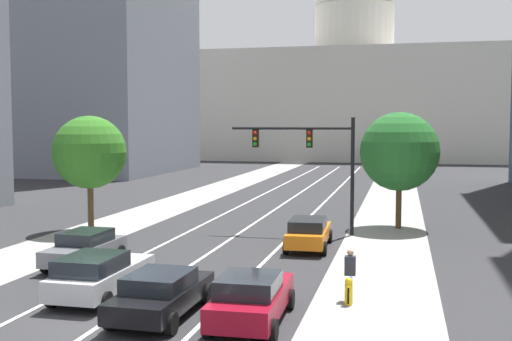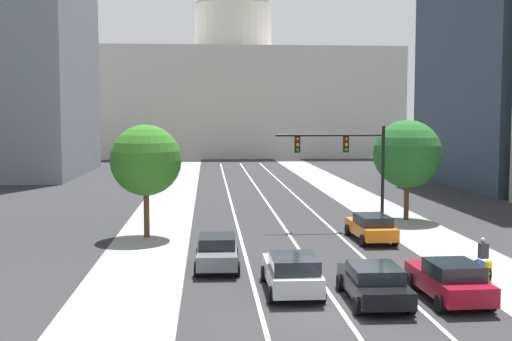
% 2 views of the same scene
% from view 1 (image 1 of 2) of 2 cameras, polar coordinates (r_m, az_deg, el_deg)
% --- Properties ---
extents(ground_plane, '(400.00, 400.00, 0.00)m').
position_cam_1_polar(ground_plane, '(57.83, 4.69, -1.61)').
color(ground_plane, '#2B2B2D').
extents(sidewalk_left, '(4.17, 130.00, 0.01)m').
position_cam_1_polar(sidewalk_left, '(54.69, -4.13, -1.93)').
color(sidewalk_left, gray).
rests_on(sidewalk_left, ground).
extents(sidewalk_right, '(4.17, 130.00, 0.01)m').
position_cam_1_polar(sidewalk_right, '(52.24, 12.29, -2.31)').
color(sidewalk_right, gray).
rests_on(sidewalk_right, ground).
extents(lane_stripe_left, '(0.16, 90.00, 0.01)m').
position_cam_1_polar(lane_stripe_left, '(43.80, -1.89, -3.45)').
color(lane_stripe_left, white).
rests_on(lane_stripe_left, ground).
extents(lane_stripe_center, '(0.16, 90.00, 0.01)m').
position_cam_1_polar(lane_stripe_center, '(43.15, 1.73, -3.57)').
color(lane_stripe_center, white).
rests_on(lane_stripe_center, ground).
extents(lane_stripe_right, '(0.16, 90.00, 0.01)m').
position_cam_1_polar(lane_stripe_right, '(42.69, 5.45, -3.67)').
color(lane_stripe_right, white).
rests_on(lane_stripe_right, ground).
extents(capitol_building, '(54.15, 28.18, 39.05)m').
position_cam_1_polar(capitol_building, '(110.77, 8.86, 7.30)').
color(capitol_building, beige).
rests_on(capitol_building, ground).
extents(car_crimson, '(2.13, 4.58, 1.52)m').
position_cam_1_polar(car_crimson, '(18.77, -0.43, -11.46)').
color(car_crimson, maroon).
rests_on(car_crimson, ground).
extents(car_silver, '(2.10, 4.71, 1.56)m').
position_cam_1_polar(car_silver, '(22.08, -14.03, -9.11)').
color(car_silver, '#B2B5BA').
rests_on(car_silver, ground).
extents(car_gray, '(2.02, 4.34, 1.46)m').
position_cam_1_polar(car_gray, '(27.02, -15.27, -6.79)').
color(car_gray, slate).
rests_on(car_gray, ground).
extents(car_black, '(2.14, 4.65, 1.39)m').
position_cam_1_polar(car_black, '(19.64, -8.60, -10.94)').
color(car_black, black).
rests_on(car_black, ground).
extents(car_orange, '(2.07, 4.73, 1.46)m').
position_cam_1_polar(car_orange, '(29.79, 4.81, -5.62)').
color(car_orange, orange).
rests_on(car_orange, ground).
extents(traffic_signal_mast, '(6.63, 0.39, 6.22)m').
position_cam_1_polar(traffic_signal_mast, '(33.40, 5.21, 1.68)').
color(traffic_signal_mast, black).
rests_on(traffic_signal_mast, ground).
extents(fire_hydrant, '(0.26, 0.35, 0.91)m').
position_cam_1_polar(fire_hydrant, '(20.88, 8.42, -10.78)').
color(fire_hydrant, yellow).
rests_on(fire_hydrant, ground).
extents(cyclist, '(0.36, 1.70, 1.72)m').
position_cam_1_polar(cyclist, '(21.34, 8.55, -9.39)').
color(cyclist, black).
rests_on(cyclist, ground).
extents(street_tree_near_right, '(4.42, 4.42, 6.55)m').
position_cam_1_polar(street_tree_near_right, '(35.91, 12.92, 1.68)').
color(street_tree_near_right, '#51381E').
rests_on(street_tree_near_right, ground).
extents(street_tree_near_left, '(3.97, 3.97, 6.33)m').
position_cam_1_polar(street_tree_near_left, '(35.18, -14.89, 1.60)').
color(street_tree_near_left, '#51381E').
rests_on(street_tree_near_left, ground).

